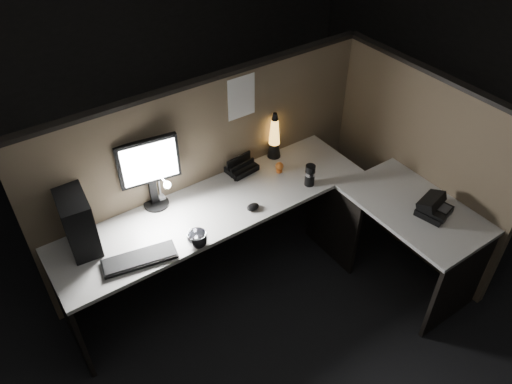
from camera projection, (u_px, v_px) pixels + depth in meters
floor at (280, 318)px, 3.64m from camera, size 6.00×6.00×0.00m
room_shell at (290, 131)px, 2.59m from camera, size 6.00×6.00×6.00m
partition_back at (209, 173)px, 3.74m from camera, size 2.66×0.06×1.50m
partition_right at (415, 167)px, 3.79m from camera, size 0.06×1.66×1.50m
desk at (282, 232)px, 3.50m from camera, size 2.60×1.60×0.73m
pc_tower at (76, 219)px, 3.09m from camera, size 0.21×0.40×0.40m
monitor at (150, 167)px, 3.30m from camera, size 0.41×0.18×0.53m
keyboard at (140, 259)px, 3.09m from camera, size 0.48×0.24×0.02m
mouse at (253, 207)px, 3.45m from camera, size 0.10×0.08×0.04m
clip_lamp at (164, 189)px, 3.39m from camera, size 0.05×0.20×0.26m
organizer at (239, 165)px, 3.78m from camera, size 0.24×0.22×0.17m
lava_lamp at (274, 139)px, 3.84m from camera, size 0.10×0.10×0.39m
travel_mug at (310, 175)px, 3.61m from camera, size 0.08×0.08×0.17m
steel_mug at (197, 239)px, 3.16m from camera, size 0.14×0.14×0.11m
figurine at (279, 166)px, 3.75m from camera, size 0.06×0.06×0.06m
pinned_paper at (241, 97)px, 3.47m from camera, size 0.22×0.00×0.32m
desk_phone at (433, 207)px, 3.40m from camera, size 0.25×0.26×0.13m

